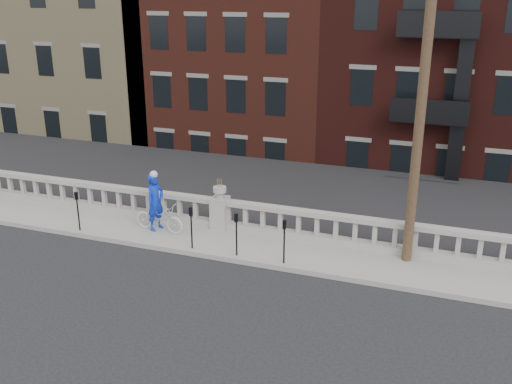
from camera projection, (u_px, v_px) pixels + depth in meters
ground at (165, 285)px, 15.91m from camera, size 120.00×120.00×0.00m
sidewalk at (209, 241)px, 18.55m from camera, size 32.00×2.20×0.15m
balustrade at (220, 214)px, 19.20m from camera, size 28.00×0.34×1.03m
planter_pedestal at (220, 209)px, 19.14m from camera, size 0.55×0.55×1.76m
lower_level at (350, 78)px, 35.28m from camera, size 80.00×44.00×20.80m
utility_pole at (423, 90)px, 15.37m from camera, size 1.60×0.28×10.00m
parking_meter_b at (77, 207)px, 18.89m from camera, size 0.10×0.09×1.36m
parking_meter_c at (191, 223)px, 17.55m from camera, size 0.10×0.09×1.36m
parking_meter_d at (236, 230)px, 17.07m from camera, size 0.10×0.09×1.36m
parking_meter_e at (284, 237)px, 16.59m from camera, size 0.10×0.09×1.36m
bicycle at (159, 218)px, 18.97m from camera, size 1.83×0.75×0.94m
cyclist at (155, 202)px, 18.94m from camera, size 0.62×0.80×1.95m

